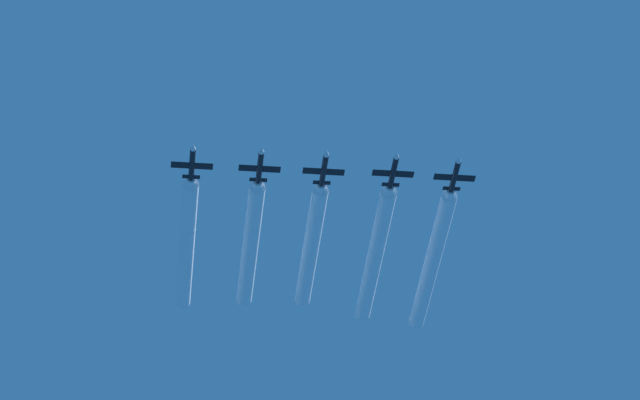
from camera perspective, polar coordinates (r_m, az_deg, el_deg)
The scene contains 10 objects.
jet_far_left at distance 339.44m, azimuth 3.95°, elevation 0.73°, with size 7.22×10.52×2.53m.
jet_inner_left at distance 337.18m, azimuth 2.15°, elevation 0.85°, with size 7.22×10.52×2.53m.
jet_center at distance 336.78m, azimuth 0.12°, elevation 0.91°, with size 7.22×10.52×2.53m.
jet_inner_right at distance 335.98m, azimuth -1.76°, elevation 1.00°, with size 7.22×10.52×2.53m.
jet_far_right at distance 335.82m, azimuth -3.74°, elevation 1.09°, with size 7.22×10.52×2.53m.
smoke_trail_far_left at distance 362.15m, azimuth 3.29°, elevation -1.77°, with size 2.92×45.67×2.92m.
smoke_trail_inner_left at distance 359.10m, azimuth 1.62°, elevation -1.58°, with size 2.92×43.58×2.92m.
smoke_trail_center at distance 356.77m, azimuth -0.25°, elevation -1.32°, with size 2.92×38.76×2.92m.
smoke_trail_inner_right at distance 356.26m, azimuth -2.03°, elevation -1.27°, with size 2.92×39.36×2.92m.
smoke_trail_far_right at distance 356.95m, azimuth -3.90°, elevation -1.27°, with size 2.92×41.32×2.92m.
Camera 1 is at (26.69, 274.23, 2.76)m, focal length 110.13 mm.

